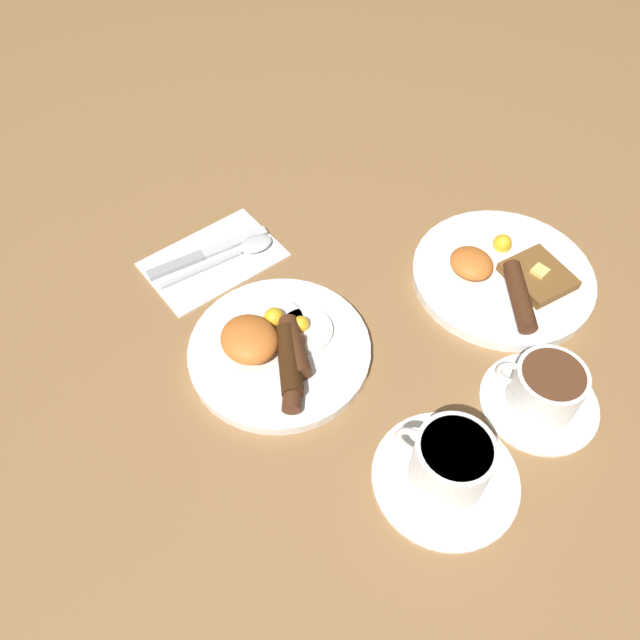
{
  "coord_description": "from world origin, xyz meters",
  "views": [
    {
      "loc": [
        0.4,
        -0.23,
        0.67
      ],
      "look_at": [
        0.0,
        0.06,
        0.03
      ],
      "focal_mm": 35.0,
      "sensor_mm": 36.0,
      "label": 1
    }
  ],
  "objects": [
    {
      "name": "ground_plane",
      "position": [
        0.0,
        0.0,
        0.0
      ],
      "size": [
        3.0,
        3.0,
        0.0
      ],
      "primitive_type": "plane",
      "color": "olive"
    },
    {
      "name": "breakfast_plate_far",
      "position": [
        0.08,
        0.33,
        0.01
      ],
      "size": [
        0.26,
        0.26,
        0.04
      ],
      "color": "white",
      "rests_on": "ground_plane"
    },
    {
      "name": "breakfast_plate_near",
      "position": [
        -0.0,
        -0.0,
        0.02
      ],
      "size": [
        0.24,
        0.24,
        0.05
      ],
      "color": "white",
      "rests_on": "ground_plane"
    },
    {
      "name": "teacup_near",
      "position": [
        0.25,
        0.05,
        0.03
      ],
      "size": [
        0.17,
        0.17,
        0.08
      ],
      "color": "white",
      "rests_on": "ground_plane"
    },
    {
      "name": "teacup_far",
      "position": [
        0.25,
        0.22,
        0.03
      ],
      "size": [
        0.15,
        0.15,
        0.07
      ],
      "color": "white",
      "rests_on": "ground_plane"
    },
    {
      "name": "napkin",
      "position": [
        -0.2,
        0.02,
        0.0
      ],
      "size": [
        0.13,
        0.2,
        0.01
      ],
      "primitive_type": "cube",
      "rotation": [
        0.0,
        0.0,
        0.03
      ],
      "color": "white",
      "rests_on": "ground_plane"
    },
    {
      "name": "knife",
      "position": [
        -0.21,
        0.0,
        0.01
      ],
      "size": [
        0.04,
        0.19,
        0.01
      ],
      "rotation": [
        0.0,
        0.0,
        1.45
      ],
      "color": "silver",
      "rests_on": "napkin"
    },
    {
      "name": "spoon",
      "position": [
        -0.18,
        0.06,
        0.01
      ],
      "size": [
        0.04,
        0.18,
        0.01
      ],
      "rotation": [
        0.0,
        0.0,
        1.5
      ],
      "color": "silver",
      "rests_on": "napkin"
    }
  ]
}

